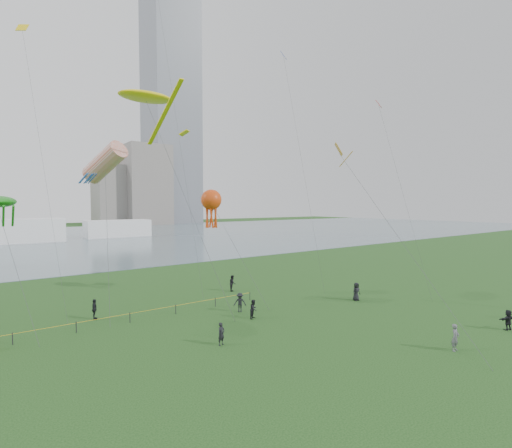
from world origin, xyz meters
TOP-DOWN VIEW (x-y plane):
  - ground_plane at (0.00, 0.00)m, footprint 400.00×400.00m
  - lake at (0.00, 100.00)m, footprint 400.00×120.00m
  - tower at (62.00, 168.00)m, footprint 24.00×24.00m
  - building_mid at (46.00, 162.00)m, footprint 20.00×20.00m
  - building_low at (32.00, 168.00)m, footprint 16.00×18.00m
  - pavilion_left at (-12.00, 95.00)m, footprint 22.00×8.00m
  - pavilion_right at (14.00, 98.00)m, footprint 18.00×7.00m
  - fence at (-14.94, 15.34)m, footprint 24.07×0.07m
  - kite_flyer at (6.53, -3.21)m, footprint 0.69×0.49m
  - spectator_a at (-0.07, 10.25)m, footprint 0.98×0.92m
  - spectator_b at (0.07, 12.51)m, footprint 1.28×1.19m
  - spectator_c at (-10.92, 17.96)m, footprint 0.65×1.08m
  - spectator_d at (11.69, 8.90)m, footprint 0.93×0.65m
  - spectator_e at (13.93, -3.66)m, footprint 1.52×0.84m
  - spectator_f at (-5.33, 6.78)m, footprint 0.65×0.51m
  - spectator_g at (3.91, 19.68)m, footprint 1.04×1.09m
  - kite_stingray at (-5.74, 19.23)m, footprint 6.48×10.53m
  - kite_windsock at (-8.96, 21.36)m, footprint 4.28×8.86m
  - kite_octopus at (0.81, 18.85)m, footprint 2.87×8.40m
  - kite_delta at (8.99, 8.30)m, footprint 4.69×15.93m
  - small_kites at (2.02, 18.56)m, footprint 31.86×14.50m

SIDE VIEW (x-z plane):
  - ground_plane at x=0.00m, z-range 0.00..0.00m
  - lake at x=0.00m, z-range -0.02..0.06m
  - fence at x=-14.94m, z-range 0.03..1.08m
  - spectator_f at x=-5.33m, z-range 0.00..1.56m
  - spectator_e at x=13.93m, z-range 0.00..1.56m
  - spectator_a at x=-0.07m, z-range 0.00..1.61m
  - spectator_c at x=-10.92m, z-range 0.00..1.72m
  - spectator_b at x=0.07m, z-range 0.00..1.73m
  - kite_flyer at x=6.53m, z-range 0.00..1.77m
  - spectator_g at x=3.91m, z-range 0.00..1.78m
  - spectator_d at x=11.69m, z-range 0.00..1.80m
  - pavilion_right at x=14.00m, z-range 0.00..5.00m
  - pavilion_left at x=-12.00m, z-range 0.00..6.00m
  - kite_octopus at x=0.81m, z-range 4.43..15.61m
  - kite_windsock at x=-8.96m, z-range 5.77..21.19m
  - kite_delta at x=8.99m, z-range 6.20..21.64m
  - building_low at x=32.00m, z-range 0.00..28.00m
  - building_mid at x=46.00m, z-range 0.00..38.00m
  - kite_stingray at x=-5.74m, z-range 9.49..29.41m
  - small_kites at x=2.02m, z-range 19.63..32.11m
  - tower at x=62.00m, z-range 0.00..120.00m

